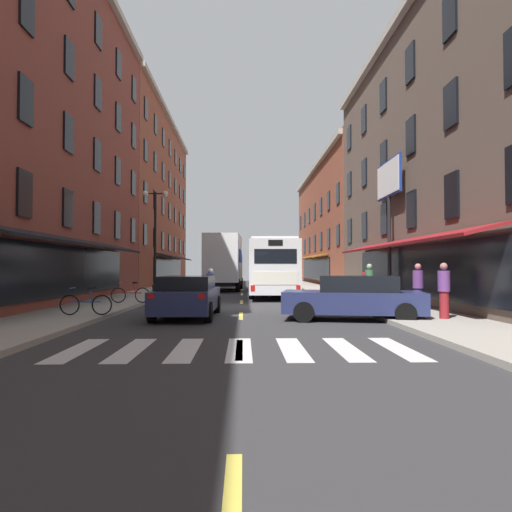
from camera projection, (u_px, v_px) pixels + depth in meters
The scene contains 18 objects.
ground_plane at pixel (241, 308), 19.37m from camera, with size 34.80×80.00×0.10m, color #333335.
lane_centre_dashes at pixel (241, 308), 19.13m from camera, with size 0.14×73.90×0.01m.
crosswalk_near at pixel (239, 349), 9.38m from camera, with size 7.10×2.80×0.01m.
sidewalk_left at pixel (102, 306), 19.21m from camera, with size 3.00×80.00×0.14m, color #A39E93.
sidewalk_right at pixel (379, 305), 19.54m from camera, with size 3.00×80.00×0.14m, color #A39E93.
billboard_sign at pixel (389, 192), 21.76m from camera, with size 0.40×3.32×6.67m.
transit_bus at pixel (271, 267), 27.72m from camera, with size 2.90×11.60×3.25m.
box_truck at pixel (224, 263), 33.44m from camera, with size 2.73×7.36×4.01m.
sedan_near at pixel (188, 296), 15.46m from camera, with size 2.06×4.52×1.40m.
sedan_mid at pixel (227, 278), 45.29m from camera, with size 2.02×4.27×1.25m.
sedan_far at pixel (354, 298), 14.63m from camera, with size 4.68×2.69×1.42m.
motorcycle_rider at pixel (210, 290), 20.27m from camera, with size 0.63×2.07×1.66m.
bicycle_near at pixel (86, 304), 14.81m from camera, with size 1.71×0.48×0.91m.
bicycle_mid at pixel (130, 294), 20.09m from camera, with size 1.71×0.48×0.91m.
pedestrian_near at pixel (369, 283), 18.62m from camera, with size 0.52×0.39×1.70m.
pedestrian_mid at pixel (444, 290), 13.81m from camera, with size 0.36×0.36×1.69m.
pedestrian_far at pixel (418, 287), 16.03m from camera, with size 0.36×0.36×1.69m.
street_lamp_twin at pixel (155, 238), 25.26m from camera, with size 1.42×0.32×5.83m.
Camera 1 is at (0.08, -19.44, 1.68)m, focal length 31.98 mm.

